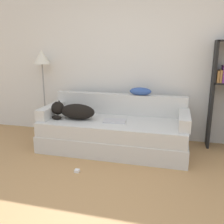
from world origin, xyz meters
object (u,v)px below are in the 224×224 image
Objects in this scene: throw_pillow at (140,91)px; floor_lamp at (42,63)px; laptop at (115,121)px; power_adapter at (77,171)px; dog at (73,111)px; couch at (114,135)px.

throw_pillow is 1.76m from floor_lamp.
laptop is at bearing -19.93° from floor_lamp.
laptop is 0.24× the size of floor_lamp.
laptop is 1.68m from floor_lamp.
floor_lamp is 2.09m from power_adapter.
throw_pillow is at bearing 26.07° from dog.
power_adapter is (1.12, -1.28, -1.22)m from floor_lamp.
floor_lamp is (-1.38, 0.45, 1.01)m from couch.
power_adapter is (-0.59, -1.21, -0.82)m from throw_pillow.
power_adapter is at bearing -116.14° from throw_pillow.
throw_pillow is at bearing 63.86° from power_adapter.
floor_lamp reaches higher than couch.
dog reaches higher than power_adapter.
couch is 36.73× the size of power_adapter.
throw_pillow reaches higher than dog.
throw_pillow is at bearing -2.24° from floor_lamp.
laptop is (0.03, -0.06, 0.24)m from couch.
power_adapter is (-0.26, -0.83, -0.21)m from couch.
couch is at bearing -18.08° from floor_lamp.
floor_lamp is at bearing 145.29° from dog.
dog is (-0.61, -0.08, 0.35)m from couch.
floor_lamp reaches higher than laptop.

